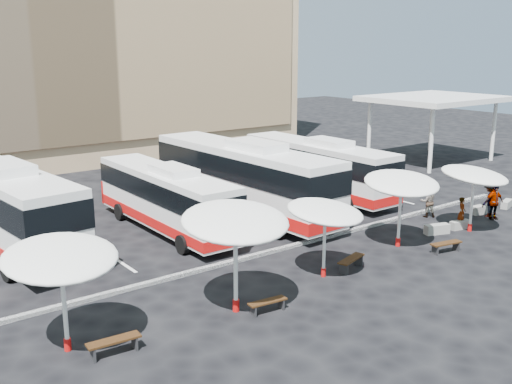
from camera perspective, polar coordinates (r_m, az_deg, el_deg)
ground at (r=26.96m, az=2.17°, el=-6.08°), size 120.00×120.00×0.00m
sandstone_building at (r=53.99m, az=-20.65°, el=16.71°), size 42.00×18.25×29.60m
service_canopy at (r=50.00m, az=16.56°, el=8.38°), size 10.00×8.00×5.20m
curb_divider at (r=27.30m, az=1.51°, el=-5.65°), size 34.00×0.25×0.15m
bay_lines at (r=33.22m, az=-6.60°, el=-2.27°), size 24.15×12.00×0.01m
bus_1 at (r=30.39m, az=-8.62°, el=-0.44°), size 2.62×10.89×3.45m
bus_2 at (r=32.84m, az=-1.23°, el=1.53°), size 3.46×13.46×4.24m
bus_3 at (r=37.19m, az=5.86°, el=2.48°), size 2.74×11.59×3.68m
sunshade_0 at (r=18.83m, az=-18.13°, el=-6.00°), size 3.50×3.54×3.57m
sunshade_1 at (r=20.48m, az=-1.99°, el=-2.84°), size 4.46×4.50×3.90m
sunshade_2 at (r=23.92m, az=6.61°, el=-1.91°), size 4.02×4.04×3.21m
sunshade_3 at (r=28.13m, az=13.69°, el=0.81°), size 4.49×4.52×3.56m
sunshade_4 at (r=31.55m, az=20.08°, el=1.49°), size 4.15×4.17×3.39m
wood_bench_0 at (r=19.25m, az=-13.39°, el=-13.81°), size 1.68×0.57×0.51m
wood_bench_1 at (r=21.44m, az=1.11°, el=-10.55°), size 1.48×0.55×0.44m
wood_bench_2 at (r=25.56m, az=9.05°, el=-6.48°), size 1.69×0.89×0.50m
wood_bench_3 at (r=28.56m, az=17.65°, el=-4.82°), size 1.61×0.72×0.48m
conc_bench_0 at (r=31.21m, az=16.85°, el=-3.41°), size 1.35×0.81×0.48m
conc_bench_1 at (r=32.41m, az=18.87°, el=-2.97°), size 1.19×0.58×0.43m
conc_bench_2 at (r=35.67m, az=20.64°, el=-1.57°), size 1.31×0.55×0.48m
conc_bench_3 at (r=37.54m, az=22.76°, el=-1.06°), size 1.20×0.69×0.43m
passenger_0 at (r=32.49m, az=19.02°, el=-1.86°), size 0.70×0.66×1.61m
passenger_1 at (r=33.93m, az=16.13°, el=-0.88°), size 1.07×1.03×1.74m
passenger_2 at (r=34.58m, az=21.75°, el=-0.90°), size 1.22×0.81×1.92m
passenger_3 at (r=35.08m, az=21.34°, el=-0.68°), size 1.27×0.78×1.90m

